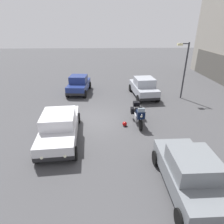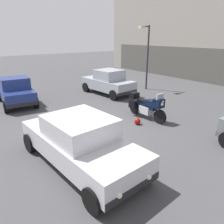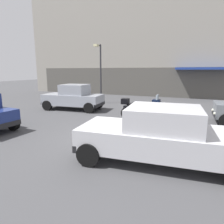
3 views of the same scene
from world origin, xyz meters
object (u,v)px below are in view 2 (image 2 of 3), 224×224
(motorcycle, at_px, (146,106))
(helmet, at_px, (137,121))
(car_compact_side, at_px, (16,91))
(car_sedan_far, at_px, (80,142))
(car_hatchback_near, at_px, (108,82))
(streetlamp_curbside, at_px, (146,51))

(motorcycle, bearing_deg, helmet, -68.73)
(car_compact_side, bearing_deg, car_sedan_far, -175.75)
(motorcycle, relative_size, car_hatchback_near, 0.57)
(streetlamp_curbside, bearing_deg, car_compact_side, -101.16)
(car_sedan_far, bearing_deg, helmet, 105.83)
(motorcycle, xyz_separation_m, car_compact_side, (-5.99, -4.35, 0.15))
(motorcycle, distance_m, car_compact_side, 7.41)
(motorcycle, height_order, helmet, motorcycle)
(helmet, relative_size, car_hatchback_near, 0.07)
(helmet, bearing_deg, car_compact_side, -151.18)
(car_hatchback_near, xyz_separation_m, streetlamp_curbside, (0.52, 2.94, 1.92))
(helmet, distance_m, car_compact_side, 7.26)
(motorcycle, bearing_deg, car_compact_side, -144.33)
(helmet, bearing_deg, streetlamp_curbside, 132.68)
(car_sedan_far, bearing_deg, car_compact_side, 174.89)
(motorcycle, height_order, car_sedan_far, car_sedan_far)
(helmet, distance_m, streetlamp_curbside, 7.33)
(motorcycle, xyz_separation_m, car_hatchback_near, (-4.82, 1.24, 0.19))
(car_hatchback_near, bearing_deg, motorcycle, 160.51)
(helmet, xyz_separation_m, car_sedan_far, (1.32, -3.58, 0.64))
(car_hatchback_near, bearing_deg, car_sedan_far, 133.67)
(motorcycle, bearing_deg, streetlamp_curbside, 135.55)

